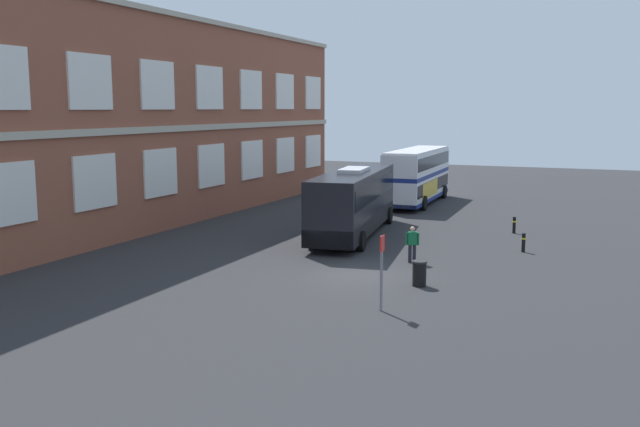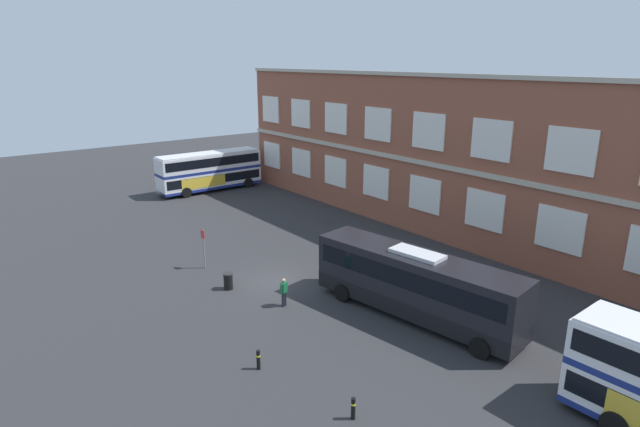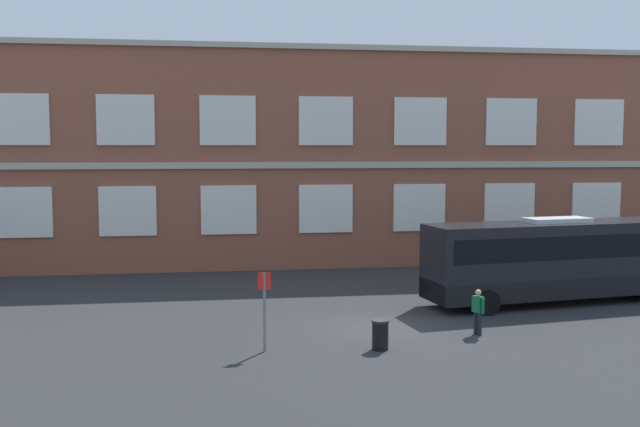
% 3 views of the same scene
% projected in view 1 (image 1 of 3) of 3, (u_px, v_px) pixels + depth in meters
% --- Properties ---
extents(ground_plane, '(120.00, 120.00, 0.00)m').
position_uv_depth(ground_plane, '(314.00, 271.00, 30.37)').
color(ground_plane, '#2B2B2D').
extents(brick_terminal_building, '(54.40, 8.19, 12.59)m').
position_uv_depth(brick_terminal_building, '(69.00, 125.00, 38.14)').
color(brick_terminal_building, brown).
rests_on(brick_terminal_building, ground).
extents(double_decker_middle, '(11.07, 3.12, 4.07)m').
position_uv_depth(double_decker_middle, '(417.00, 175.00, 51.57)').
color(double_decker_middle, silver).
rests_on(double_decker_middle, ground).
extents(touring_coach, '(12.24, 4.27, 3.80)m').
position_uv_depth(touring_coach, '(354.00, 202.00, 38.55)').
color(touring_coach, black).
rests_on(touring_coach, ground).
extents(waiting_passenger, '(0.37, 0.63, 1.70)m').
position_uv_depth(waiting_passenger, '(412.00, 243.00, 31.87)').
color(waiting_passenger, black).
rests_on(waiting_passenger, ground).
extents(bus_stand_flag, '(0.44, 0.10, 2.70)m').
position_uv_depth(bus_stand_flag, '(382.00, 266.00, 24.15)').
color(bus_stand_flag, slate).
rests_on(bus_stand_flag, ground).
extents(station_litter_bin, '(0.60, 0.60, 1.03)m').
position_uv_depth(station_litter_bin, '(419.00, 273.00, 27.75)').
color(station_litter_bin, black).
rests_on(station_litter_bin, ground).
extents(safety_bollard_west, '(0.19, 0.19, 0.95)m').
position_uv_depth(safety_bollard_west, '(514.00, 225.00, 39.48)').
color(safety_bollard_west, black).
rests_on(safety_bollard_west, ground).
extents(safety_bollard_east, '(0.19, 0.19, 0.95)m').
position_uv_depth(safety_bollard_east, '(524.00, 242.00, 34.30)').
color(safety_bollard_east, black).
rests_on(safety_bollard_east, ground).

